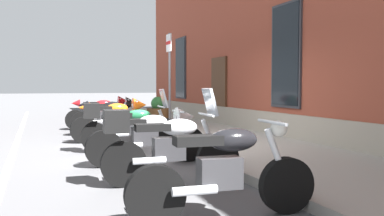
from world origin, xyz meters
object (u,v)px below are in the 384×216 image
at_px(motorcycle_black_naked, 226,172).
at_px(motorcycle_black_sport, 111,114).
at_px(motorcycle_silver_touring, 165,144).
at_px(parking_sign, 169,69).
at_px(motorcycle_white_sport, 152,133).
at_px(motorcycle_red_sport, 103,111).
at_px(motorcycle_orange_sport, 117,118).
at_px(motorcycle_green_touring, 128,125).
at_px(barrel_planter, 158,115).

bearing_deg(motorcycle_black_naked, motorcycle_black_sport, 178.92).
bearing_deg(motorcycle_silver_touring, parking_sign, 161.64).
height_order(motorcycle_white_sport, motorcycle_silver_touring, motorcycle_silver_touring).
height_order(motorcycle_red_sport, motorcycle_black_sport, motorcycle_black_sport).
bearing_deg(parking_sign, motorcycle_red_sport, -159.25).
relative_size(motorcycle_white_sport, motorcycle_silver_touring, 1.08).
xyz_separation_m(motorcycle_red_sport, motorcycle_orange_sport, (3.09, -0.15, 0.01)).
height_order(motorcycle_orange_sport, motorcycle_green_touring, motorcycle_green_touring).
bearing_deg(motorcycle_black_naked, motorcycle_silver_touring, -174.96).
distance_m(motorcycle_black_sport, motorcycle_orange_sport, 1.50).
xyz_separation_m(parking_sign, barrel_planter, (-1.53, 0.13, -1.28)).
relative_size(motorcycle_orange_sport, motorcycle_green_touring, 0.94).
xyz_separation_m(motorcycle_silver_touring, parking_sign, (-4.55, 1.51, 1.23)).
bearing_deg(parking_sign, motorcycle_black_naked, -12.36).
xyz_separation_m(motorcycle_red_sport, motorcycle_green_touring, (4.66, -0.19, -0.03)).
distance_m(motorcycle_red_sport, motorcycle_black_sport, 1.60).
xyz_separation_m(motorcycle_red_sport, motorcycle_silver_touring, (7.70, -0.32, -0.01)).
relative_size(motorcycle_silver_touring, barrel_planter, 2.16).
relative_size(motorcycle_orange_sport, motorcycle_silver_touring, 1.03).
bearing_deg(motorcycle_silver_touring, motorcycle_red_sport, 177.63).
bearing_deg(motorcycle_black_sport, motorcycle_black_naked, -1.08).
distance_m(motorcycle_white_sport, parking_sign, 3.54).
bearing_deg(motorcycle_black_sport, motorcycle_green_touring, -3.00).
bearing_deg(motorcycle_red_sport, barrel_planter, 39.29).
bearing_deg(motorcycle_black_sport, motorcycle_red_sport, 179.09).
bearing_deg(motorcycle_red_sport, motorcycle_black_naked, -1.05).
height_order(motorcycle_black_sport, motorcycle_silver_touring, motorcycle_silver_touring).
xyz_separation_m(motorcycle_black_sport, motorcycle_green_touring, (3.06, -0.16, -0.03)).
bearing_deg(motorcycle_green_touring, motorcycle_white_sport, 3.53).
relative_size(motorcycle_red_sport, motorcycle_orange_sport, 1.06).
xyz_separation_m(motorcycle_red_sport, motorcycle_black_naked, (9.37, -0.17, -0.08)).
bearing_deg(motorcycle_black_sport, motorcycle_orange_sport, -4.66).
xyz_separation_m(motorcycle_black_sport, motorcycle_black_naked, (7.77, -0.15, -0.08)).
relative_size(motorcycle_red_sport, motorcycle_silver_touring, 1.09).
relative_size(motorcycle_green_touring, motorcycle_white_sport, 1.01).
bearing_deg(motorcycle_red_sport, motorcycle_black_sport, -0.91).
height_order(motorcycle_silver_touring, motorcycle_black_naked, motorcycle_silver_touring).
bearing_deg(motorcycle_red_sport, motorcycle_orange_sport, -2.72).
bearing_deg(motorcycle_green_touring, motorcycle_black_naked, 0.17).
relative_size(motorcycle_red_sport, motorcycle_green_touring, 1.00).
xyz_separation_m(motorcycle_black_sport, barrel_planter, (0.02, 1.35, -0.06)).
xyz_separation_m(motorcycle_silver_touring, barrel_planter, (-6.08, 1.64, -0.05)).
distance_m(motorcycle_white_sport, motorcycle_black_naked, 3.17).
bearing_deg(motorcycle_orange_sport, motorcycle_black_sport, 175.34).
bearing_deg(motorcycle_orange_sport, motorcycle_white_sport, 1.04).
bearing_deg(motorcycle_white_sport, motorcycle_silver_touring, -8.66).
height_order(motorcycle_red_sport, motorcycle_green_touring, motorcycle_green_touring).
bearing_deg(motorcycle_black_sport, motorcycle_silver_touring, -2.75).
xyz_separation_m(motorcycle_white_sport, motorcycle_black_naked, (3.17, -0.08, -0.05)).
height_order(motorcycle_orange_sport, parking_sign, parking_sign).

